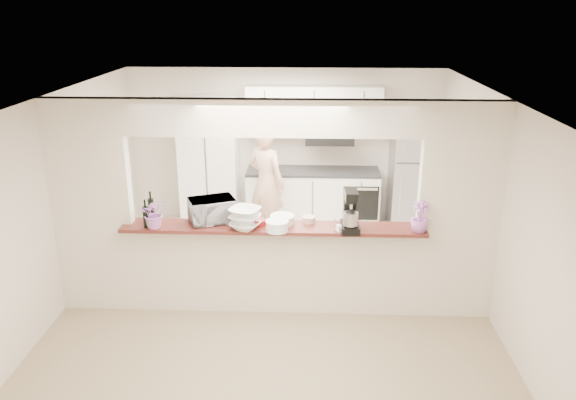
# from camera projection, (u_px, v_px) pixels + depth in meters

# --- Properties ---
(floor) EXTENTS (6.00, 6.00, 0.00)m
(floor) POSITION_uv_depth(u_px,v_px,m) (274.00, 309.00, 6.68)
(floor) COLOR tan
(floor) RESTS_ON ground
(tile_overlay) EXTENTS (5.00, 2.90, 0.01)m
(tile_overlay) POSITION_uv_depth(u_px,v_px,m) (281.00, 254.00, 8.14)
(tile_overlay) COLOR silver
(tile_overlay) RESTS_ON floor
(partition) EXTENTS (5.00, 0.15, 2.50)m
(partition) POSITION_uv_depth(u_px,v_px,m) (273.00, 191.00, 6.19)
(partition) COLOR silver
(partition) RESTS_ON floor
(bar_counter) EXTENTS (3.40, 0.38, 1.09)m
(bar_counter) POSITION_uv_depth(u_px,v_px,m) (274.00, 266.00, 6.49)
(bar_counter) COLOR silver
(bar_counter) RESTS_ON floor
(kitchen_cabinets) EXTENTS (3.15, 0.62, 2.25)m
(kitchen_cabinets) POSITION_uv_depth(u_px,v_px,m) (273.00, 167.00, 8.93)
(kitchen_cabinets) COLOR white
(kitchen_cabinets) RESTS_ON floor
(refrigerator) EXTENTS (0.75, 0.70, 1.70)m
(refrigerator) POSITION_uv_depth(u_px,v_px,m) (415.00, 178.00, 8.82)
(refrigerator) COLOR #9FA0A4
(refrigerator) RESTS_ON floor
(flower_left) EXTENTS (0.38, 0.36, 0.34)m
(flower_left) POSITION_uv_depth(u_px,v_px,m) (155.00, 213.00, 6.18)
(flower_left) COLOR #ED7DD7
(flower_left) RESTS_ON bar_counter
(wine_bottle_a) EXTENTS (0.07, 0.07, 0.35)m
(wine_bottle_a) POSITION_uv_depth(u_px,v_px,m) (151.00, 209.00, 6.40)
(wine_bottle_a) COLOR black
(wine_bottle_a) RESTS_ON bar_counter
(wine_bottle_b) EXTENTS (0.07, 0.07, 0.33)m
(wine_bottle_b) POSITION_uv_depth(u_px,v_px,m) (146.00, 217.00, 6.19)
(wine_bottle_b) COLOR black
(wine_bottle_b) RESTS_ON bar_counter
(toaster_oven) EXTENTS (0.59, 0.51, 0.28)m
(toaster_oven) POSITION_uv_depth(u_px,v_px,m) (212.00, 210.00, 6.35)
(toaster_oven) COLOR #B0B0B5
(toaster_oven) RESTS_ON bar_counter
(serving_bowls) EXTENTS (0.43, 0.43, 0.24)m
(serving_bowls) POSITION_uv_depth(u_px,v_px,m) (245.00, 219.00, 6.15)
(serving_bowls) COLOR white
(serving_bowls) RESTS_ON bar_counter
(plate_stack_a) EXTENTS (0.26, 0.26, 0.12)m
(plate_stack_a) POSITION_uv_depth(u_px,v_px,m) (277.00, 226.00, 6.12)
(plate_stack_a) COLOR white
(plate_stack_a) RESTS_ON bar_counter
(plate_stack_b) EXTENTS (0.28, 0.28, 0.10)m
(plate_stack_b) POSITION_uv_depth(u_px,v_px,m) (282.00, 219.00, 6.33)
(plate_stack_b) COLOR white
(plate_stack_b) RESTS_ON bar_counter
(red_bowl) EXTENTS (0.14, 0.14, 0.06)m
(red_bowl) POSITION_uv_depth(u_px,v_px,m) (260.00, 222.00, 6.29)
(red_bowl) COLOR maroon
(red_bowl) RESTS_ON bar_counter
(tan_bowl) EXTENTS (0.15, 0.15, 0.07)m
(tan_bowl) POSITION_uv_depth(u_px,v_px,m) (309.00, 219.00, 6.37)
(tan_bowl) COLOR tan
(tan_bowl) RESTS_ON bar_counter
(utensil_caddy) EXTENTS (0.25, 0.21, 0.20)m
(utensil_caddy) POSITION_uv_depth(u_px,v_px,m) (345.00, 223.00, 6.12)
(utensil_caddy) COLOR silver
(utensil_caddy) RESTS_ON bar_counter
(stand_mixer) EXTENTS (0.21, 0.33, 0.47)m
(stand_mixer) POSITION_uv_depth(u_px,v_px,m) (350.00, 212.00, 6.09)
(stand_mixer) COLOR black
(stand_mixer) RESTS_ON bar_counter
(flower_right) EXTENTS (0.20, 0.20, 0.35)m
(flower_right) POSITION_uv_depth(u_px,v_px,m) (420.00, 217.00, 6.06)
(flower_right) COLOR #CD6ECC
(flower_right) RESTS_ON bar_counter
(person) EXTENTS (0.77, 0.72, 1.77)m
(person) POSITION_uv_depth(u_px,v_px,m) (267.00, 184.00, 8.41)
(person) COLOR #D5A48B
(person) RESTS_ON floor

